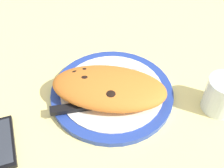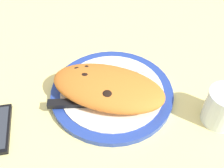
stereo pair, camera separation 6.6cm
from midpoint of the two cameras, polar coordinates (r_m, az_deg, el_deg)
The scene contains 6 objects.
ground_plane at distance 69.63cm, azimuth -2.70°, elevation -3.12°, with size 150.00×150.00×3.00cm, color #E5D684.
plate at distance 67.88cm, azimuth -2.77°, elevation -1.84°, with size 29.73×29.73×1.74cm.
calzone at distance 64.19cm, azimuth -3.56°, elevation -0.91°, with size 28.17×16.95×5.13cm.
fork at distance 72.15cm, azimuth -3.92°, elevation 2.97°, with size 17.16×2.58×0.40cm.
knife at distance 63.81cm, azimuth -8.84°, elevation -4.78°, with size 21.56×6.68×1.20cm.
water_glass at distance 66.64cm, azimuth 18.94°, elevation -2.62°, with size 7.87×7.87×8.60cm.
Camera 1 is at (-1.81, 45.43, 51.34)cm, focal length 44.62 mm.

